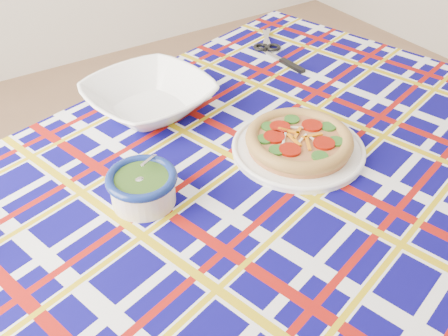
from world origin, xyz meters
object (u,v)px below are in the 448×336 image
main_focaccia_plate (299,140)px  pesto_bowl (142,185)px  serving_bowl (149,98)px  dining_table (237,216)px

main_focaccia_plate → pesto_bowl: pesto_bowl is taller
main_focaccia_plate → serving_bowl: 0.42m
dining_table → pesto_bowl: pesto_bowl is taller
dining_table → serving_bowl: 0.42m
main_focaccia_plate → pesto_bowl: (-0.39, 0.04, 0.01)m
dining_table → serving_bowl: size_ratio=6.19×
dining_table → serving_bowl: serving_bowl is taller
dining_table → main_focaccia_plate: main_focaccia_plate is taller
pesto_bowl → serving_bowl: 0.37m
dining_table → pesto_bowl: size_ratio=13.45×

